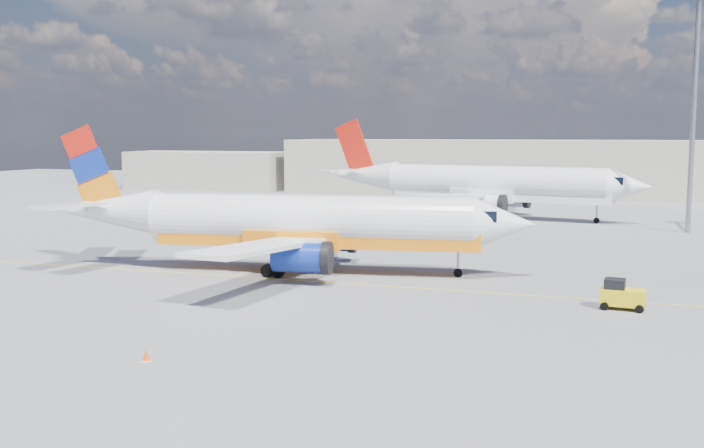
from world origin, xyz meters
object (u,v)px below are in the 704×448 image
(main_jet, at_px, (295,223))
(second_jet, at_px, (485,185))
(traffic_cone, at_px, (146,355))
(gse_tug, at_px, (622,295))

(main_jet, xyz_separation_m, second_jet, (6.56, 36.93, 0.33))
(main_jet, bearing_deg, traffic_cone, -92.37)
(gse_tug, xyz_separation_m, traffic_cone, (-18.05, -15.88, -0.50))
(main_jet, height_order, gse_tug, main_jet)
(gse_tug, relative_size, traffic_cone, 4.55)
(traffic_cone, bearing_deg, second_jet, 85.65)
(gse_tug, height_order, traffic_cone, gse_tug)
(second_jet, height_order, gse_tug, second_jet)
(gse_tug, distance_m, traffic_cone, 24.05)
(gse_tug, bearing_deg, traffic_cone, -134.08)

